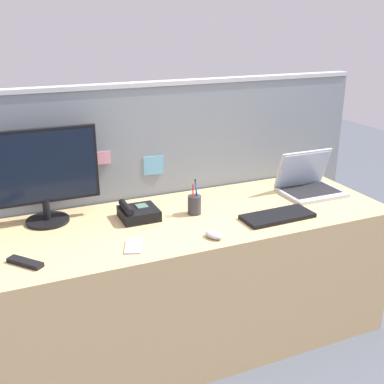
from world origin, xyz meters
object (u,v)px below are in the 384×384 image
laptop (308,183)px  cell_phone_silver_slab (133,246)px  computer_mouse_right_hand (214,235)px  pen_cup (194,204)px  tv_remote (25,262)px  keyboard_main (277,216)px  desktop_monitor (42,172)px  desk_phone (138,213)px

laptop → cell_phone_silver_slab: 1.20m
laptop → cell_phone_silver_slab: bearing=-166.2°
computer_mouse_right_hand → cell_phone_silver_slab: computer_mouse_right_hand is taller
laptop → pen_cup: laptop is taller
pen_cup → tv_remote: pen_cup is taller
keyboard_main → tv_remote: 1.25m
desktop_monitor → cell_phone_silver_slab: (0.32, -0.46, -0.26)m
desk_phone → keyboard_main: bearing=-23.0°
desk_phone → pen_cup: (0.30, -0.06, 0.02)m
keyboard_main → tv_remote: bearing=178.4°
tv_remote → desktop_monitor: bearing=30.1°
pen_cup → cell_phone_silver_slab: 0.49m
laptop → keyboard_main: 0.47m
desk_phone → tv_remote: bearing=-154.4°
computer_mouse_right_hand → cell_phone_silver_slab: bearing=149.1°
keyboard_main → computer_mouse_right_hand: size_ratio=3.81×
computer_mouse_right_hand → tv_remote: (-0.84, 0.08, -0.01)m
desktop_monitor → pen_cup: (0.73, -0.21, -0.21)m
desktop_monitor → laptop: size_ratio=1.59×
cell_phone_silver_slab → pen_cup: bearing=51.3°
laptop → cell_phone_silver_slab: (-1.17, -0.29, -0.05)m
computer_mouse_right_hand → cell_phone_silver_slab: size_ratio=0.72×
laptop → computer_mouse_right_hand: 0.86m
laptop → keyboard_main: (-0.38, -0.26, -0.05)m
keyboard_main → pen_cup: size_ratio=2.01×
computer_mouse_right_hand → pen_cup: (0.03, 0.31, 0.04)m
laptop → tv_remote: size_ratio=2.04×
desk_phone → cell_phone_silver_slab: bearing=-110.8°
laptop → tv_remote: 1.66m
desktop_monitor → desk_phone: 0.52m
keyboard_main → cell_phone_silver_slab: size_ratio=2.76×
pen_cup → desktop_monitor: bearing=164.3°
keyboard_main → tv_remote: size_ratio=2.24×
pen_cup → laptop: bearing=2.9°
desktop_monitor → computer_mouse_right_hand: size_ratio=5.52×
computer_mouse_right_hand → pen_cup: 0.31m
computer_mouse_right_hand → pen_cup: pen_cup is taller
desktop_monitor → pen_cup: bearing=-15.7°
pen_cup → cell_phone_silver_slab: size_ratio=1.38×
laptop → desk_phone: laptop is taller
desktop_monitor → keyboard_main: bearing=-21.4°
tv_remote → keyboard_main: bearing=-41.2°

